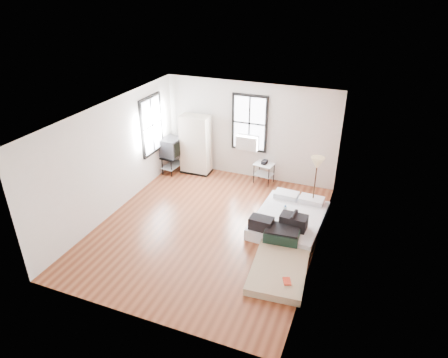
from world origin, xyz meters
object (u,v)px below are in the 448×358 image
at_px(mattress_main, 289,219).
at_px(mattress_bare, 281,256).
at_px(tv_stand, 172,148).
at_px(wardrobe, 196,145).
at_px(side_table, 264,168).
at_px(floor_lamp, 317,166).

height_order(mattress_main, mattress_bare, mattress_main).
bearing_deg(tv_stand, wardrobe, 25.40).
height_order(mattress_main, side_table, side_table).
relative_size(floor_lamp, tv_stand, 1.40).
bearing_deg(tv_stand, mattress_bare, -31.08).
xyz_separation_m(mattress_bare, wardrobe, (-3.46, 3.24, 0.75)).
xyz_separation_m(wardrobe, side_table, (2.10, 0.07, -0.41)).
bearing_deg(mattress_bare, side_table, 107.43).
xyz_separation_m(side_table, floor_lamp, (1.60, -1.09, 0.80)).
distance_m(mattress_main, wardrobe, 3.83).
distance_m(wardrobe, tv_stand, 0.72).
height_order(mattress_bare, wardrobe, wardrobe).
distance_m(mattress_bare, side_table, 3.59).
height_order(wardrobe, tv_stand, wardrobe).
xyz_separation_m(floor_lamp, tv_stand, (-4.36, 0.77, -0.50)).
relative_size(mattress_bare, floor_lamp, 1.41).
distance_m(side_table, floor_lamp, 2.09).
relative_size(wardrobe, floor_lamp, 1.18).
height_order(wardrobe, floor_lamp, wardrobe).
bearing_deg(side_table, mattress_bare, -67.71).
bearing_deg(mattress_bare, mattress_main, 91.95).
bearing_deg(mattress_bare, tv_stand, 139.24).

